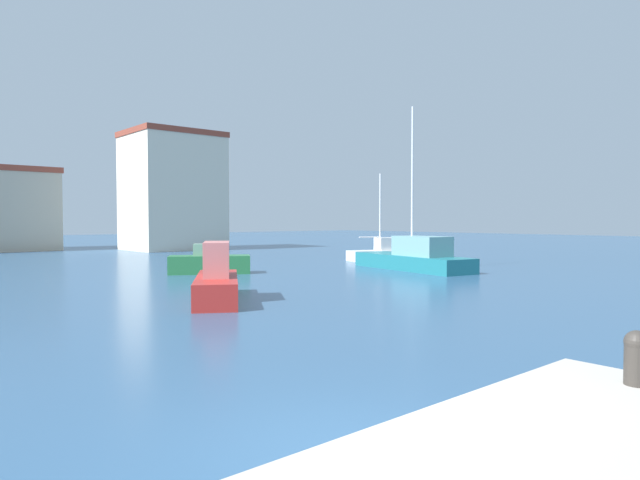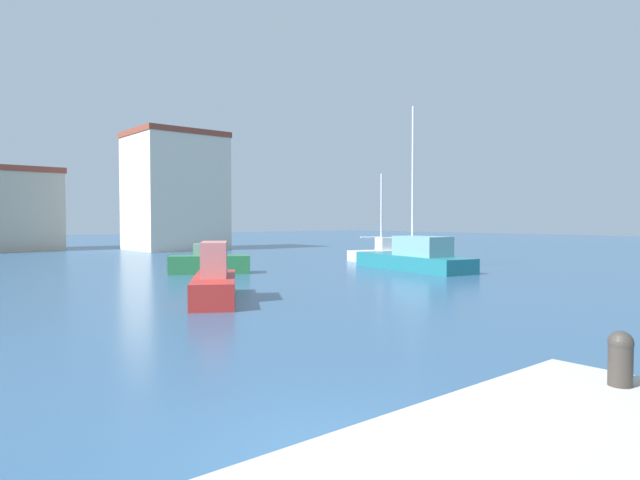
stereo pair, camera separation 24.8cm
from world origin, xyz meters
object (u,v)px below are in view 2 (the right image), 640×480
object	(u,v)px
mooring_bollard	(621,356)
sailboat_teal_mid_harbor	(415,257)
motorboat_red_center_channel	(214,281)
sailboat_white_distant_east	(383,252)
motorboat_green_near_pier	(209,263)

from	to	relation	value
mooring_bollard	sailboat_teal_mid_harbor	xyz separation A→B (m)	(16.94, 17.11, -0.53)
motorboat_red_center_channel	sailboat_teal_mid_harbor	bearing A→B (deg)	12.35
sailboat_white_distant_east	motorboat_red_center_channel	xyz separation A→B (m)	(-17.99, -9.13, 0.11)
sailboat_white_distant_east	motorboat_green_near_pier	distance (m)	13.45
sailboat_white_distant_east	motorboat_red_center_channel	size ratio (longest dim) A/B	1.17
mooring_bollard	motorboat_green_near_pier	distance (m)	23.78
sailboat_teal_mid_harbor	mooring_bollard	bearing A→B (deg)	-134.71
mooring_bollard	sailboat_white_distant_east	world-z (taller)	sailboat_white_distant_east
sailboat_white_distant_east	motorboat_green_near_pier	bearing A→B (deg)	-177.63
mooring_bollard	sailboat_white_distant_east	size ratio (longest dim) A/B	0.11
sailboat_white_distant_east	sailboat_teal_mid_harbor	xyz separation A→B (m)	(-3.89, -6.04, 0.13)
sailboat_white_distant_east	sailboat_teal_mid_harbor	bearing A→B (deg)	-122.80
mooring_bollard	motorboat_green_near_pier	bearing A→B (deg)	71.90
motorboat_red_center_channel	sailboat_teal_mid_harbor	xyz separation A→B (m)	(14.10, 3.09, 0.02)
sailboat_white_distant_east	sailboat_teal_mid_harbor	size ratio (longest dim) A/B	0.65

